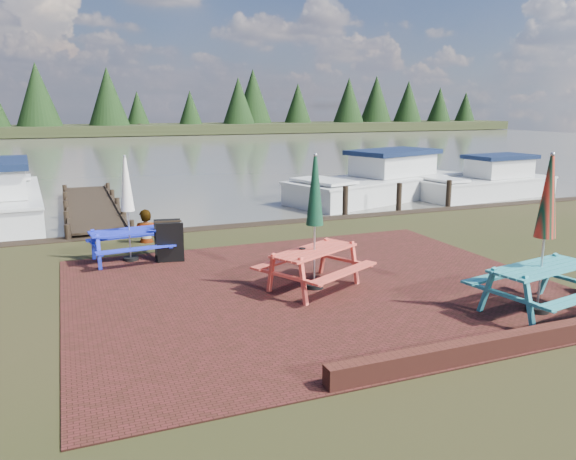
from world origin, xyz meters
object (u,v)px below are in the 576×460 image
(picnic_table_red, at_px, (314,243))
(picnic_table_blue, at_px, (129,225))
(boat_near, at_px, (380,184))
(boat_far, at_px, (488,184))
(person, at_px, (145,210))
(chalkboard, at_px, (169,241))
(jetty, at_px, (92,206))
(picnic_table_teal, at_px, (542,259))

(picnic_table_red, height_order, picnic_table_blue, picnic_table_red)
(boat_near, distance_m, boat_far, 4.41)
(picnic_table_blue, relative_size, person, 1.39)
(chalkboard, distance_m, boat_far, 14.76)
(picnic_table_blue, bearing_deg, picnic_table_red, -53.50)
(picnic_table_red, relative_size, person, 1.51)
(boat_near, relative_size, person, 4.84)
(boat_near, bearing_deg, jetty, 69.03)
(chalkboard, xyz_separation_m, boat_near, (9.42, 6.82, -0.06))
(boat_far, distance_m, person, 14.33)
(jetty, bearing_deg, picnic_table_blue, -86.11)
(chalkboard, bearing_deg, picnic_table_teal, -36.36)
(jetty, height_order, boat_near, boat_near)
(picnic_table_blue, distance_m, boat_near, 12.05)
(jetty, relative_size, person, 5.42)
(boat_near, xyz_separation_m, boat_far, (4.24, -1.22, -0.07))
(picnic_table_teal, relative_size, chalkboard, 2.83)
(picnic_table_red, bearing_deg, picnic_table_teal, -68.02)
(jetty, bearing_deg, chalkboard, -80.32)
(picnic_table_teal, height_order, jetty, picnic_table_teal)
(picnic_table_blue, xyz_separation_m, jetty, (-0.47, 6.98, -0.70))
(chalkboard, bearing_deg, picnic_table_red, -42.42)
(boat_near, bearing_deg, person, 98.30)
(chalkboard, bearing_deg, boat_far, 32.11)
(jetty, bearing_deg, boat_far, -6.90)
(boat_far, bearing_deg, picnic_table_blue, 103.79)
(picnic_table_teal, distance_m, boat_far, 13.90)
(jetty, xyz_separation_m, boat_near, (10.69, -0.59, 0.31))
(picnic_table_blue, relative_size, boat_near, 0.29)
(picnic_table_teal, relative_size, person, 1.58)
(jetty, distance_m, boat_near, 10.71)
(boat_far, height_order, person, person)
(picnic_table_teal, height_order, person, picnic_table_teal)
(picnic_table_blue, bearing_deg, person, 65.26)
(picnic_table_teal, xyz_separation_m, boat_far, (8.49, 10.99, -0.57))
(picnic_table_blue, xyz_separation_m, chalkboard, (0.79, -0.44, -0.33))
(picnic_table_teal, bearing_deg, picnic_table_red, 128.93)
(chalkboard, height_order, boat_near, boat_near)
(chalkboard, bearing_deg, person, 105.86)
(picnic_table_red, height_order, jetty, picnic_table_red)
(person, bearing_deg, boat_far, -153.04)
(boat_near, bearing_deg, picnic_table_blue, 104.21)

